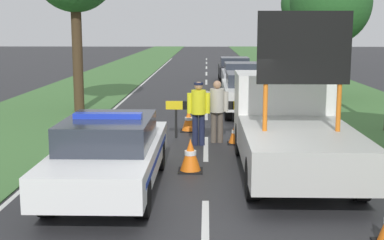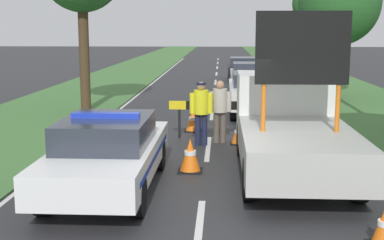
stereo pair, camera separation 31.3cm
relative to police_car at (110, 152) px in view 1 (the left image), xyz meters
The scene contains 18 objects.
ground_plane 2.15m from the police_car, 25.54° to the right, with size 160.00×160.00×0.00m, color #28282B.
lane_markings 15.07m from the police_car, 83.07° to the left, with size 7.17×59.69×0.01m.
grass_verge_left 19.62m from the police_car, 102.60° to the left, with size 4.92×120.00×0.03m.
grass_verge_right 20.72m from the police_car, 67.54° to the left, with size 4.92×120.00×0.03m.
police_car is the anchor object (origin of this frame).
work_truck 3.97m from the police_car, 23.49° to the left, with size 2.18×5.41×3.38m.
road_barrier 5.37m from the police_car, 66.89° to the left, with size 2.83×0.08×1.05m.
police_officer 4.34m from the police_car, 68.05° to the left, with size 0.61×0.38×1.69m.
pedestrian_civilian 4.86m from the police_car, 64.21° to the left, with size 0.60×0.38×1.69m.
traffic_cone_near_police 6.10m from the police_car, 77.69° to the left, with size 0.49×0.49×0.67m.
traffic_cone_centre_front 2.07m from the police_car, 43.05° to the left, with size 0.53×0.53×0.73m.
traffic_cone_behind_barrier 4.98m from the police_car, 58.33° to the left, with size 0.42×0.42×0.58m.
traffic_cone_lane_edge 6.66m from the police_car, 54.44° to the left, with size 0.39×0.39×0.54m.
queued_car_van_white 9.95m from the police_car, 69.96° to the left, with size 1.93×4.61×1.50m.
queued_car_sedan_silver 16.21m from the police_car, 77.53° to the left, with size 1.80×4.21×1.44m.
queued_car_sedan_black 21.68m from the police_car, 80.85° to the left, with size 1.81×4.38×1.39m.
roadside_tree_near_right 33.05m from the police_car, 73.89° to the left, with size 3.35×3.35×6.64m.
roadside_tree_mid_left 16.01m from the police_car, 62.70° to the left, with size 3.50×3.50×5.99m.
Camera 1 is at (0.01, -8.97, 3.07)m, focal length 50.00 mm.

